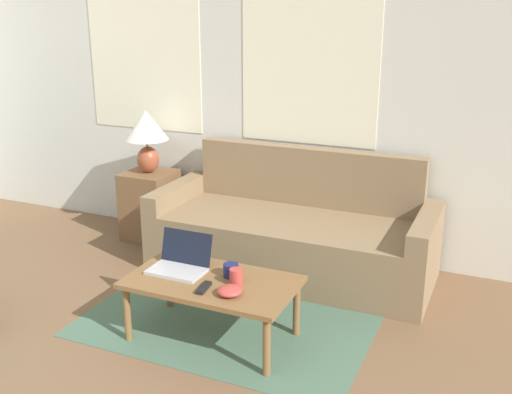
{
  "coord_description": "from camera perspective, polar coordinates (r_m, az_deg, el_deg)",
  "views": [
    {
      "loc": [
        2.16,
        -0.44,
        1.93
      ],
      "look_at": [
        0.67,
        2.96,
        0.75
      ],
      "focal_mm": 42.0,
      "sensor_mm": 36.0,
      "label": 1
    }
  ],
  "objects": [
    {
      "name": "table_lamp",
      "position": [
        5.1,
        -10.39,
        6.12
      ],
      "size": [
        0.36,
        0.36,
        0.53
      ],
      "color": "brown",
      "rests_on": "side_table"
    },
    {
      "name": "couch",
      "position": [
        4.56,
        3.66,
        -3.67
      ],
      "size": [
        2.09,
        0.84,
        0.89
      ],
      "color": "#846B4C",
      "rests_on": "ground_plane"
    },
    {
      "name": "snack_bowl",
      "position": [
        3.4,
        -2.53,
        -8.91
      ],
      "size": [
        0.14,
        0.14,
        0.05
      ],
      "color": "#B23D38",
      "rests_on": "coffee_table"
    },
    {
      "name": "side_table",
      "position": [
        5.26,
        -10.01,
        -0.75
      ],
      "size": [
        0.4,
        0.4,
        0.59
      ],
      "color": "brown",
      "rests_on": "ground_plane"
    },
    {
      "name": "laptop",
      "position": [
        3.72,
        -7.22,
        -6.16
      ],
      "size": [
        0.34,
        0.27,
        0.22
      ],
      "color": "#B7B7BC",
      "rests_on": "coffee_table"
    },
    {
      "name": "tv_remote",
      "position": [
        3.48,
        -5.01,
        -8.6
      ],
      "size": [
        0.06,
        0.15,
        0.02
      ],
      "color": "black",
      "rests_on": "coffee_table"
    },
    {
      "name": "wall_back",
      "position": [
        4.98,
        -2.23,
        10.44
      ],
      "size": [
        6.96,
        0.06,
        2.6
      ],
      "color": "silver",
      "rests_on": "ground_plane"
    },
    {
      "name": "cup_yellow",
      "position": [
        3.51,
        -1.9,
        -7.61
      ],
      "size": [
        0.08,
        0.08,
        0.1
      ],
      "color": "#B23D38",
      "rests_on": "coffee_table"
    },
    {
      "name": "rug",
      "position": [
        4.19,
        -0.62,
        -9.68
      ],
      "size": [
        1.81,
        1.86,
        0.01
      ],
      "color": "#476651",
      "rests_on": "ground_plane"
    },
    {
      "name": "cup_navy",
      "position": [
        3.61,
        -2.41,
        -6.98
      ],
      "size": [
        0.09,
        0.09,
        0.08
      ],
      "color": "#191E4C",
      "rests_on": "coffee_table"
    },
    {
      "name": "coffee_table",
      "position": [
        3.61,
        -4.21,
        -8.47
      ],
      "size": [
        1.01,
        0.57,
        0.38
      ],
      "color": "brown",
      "rests_on": "ground_plane"
    }
  ]
}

